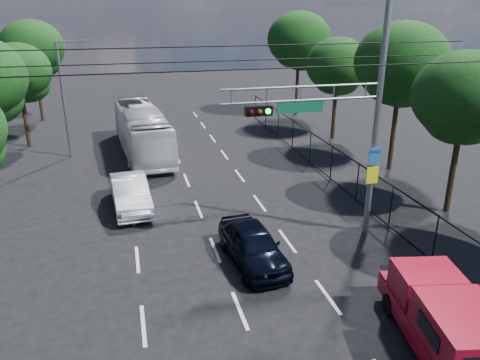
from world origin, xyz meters
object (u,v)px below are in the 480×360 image
object	(u,v)px
navy_hatchback	(253,245)
white_bus	(142,131)
signal_mast	(349,111)
red_pickup	(444,318)
white_van	(130,193)

from	to	relation	value
navy_hatchback	white_bus	size ratio (longest dim) A/B	0.41
signal_mast	navy_hatchback	world-z (taller)	signal_mast
red_pickup	white_van	xyz separation A→B (m)	(-8.04, 11.96, -0.27)
navy_hatchback	white_van	world-z (taller)	white_van
signal_mast	red_pickup	distance (m)	8.22
signal_mast	white_bus	xyz separation A→B (m)	(-7.28, 13.73, -3.78)
signal_mast	white_van	distance (m)	10.67
red_pickup	navy_hatchback	world-z (taller)	red_pickup
signal_mast	navy_hatchback	distance (m)	6.23
signal_mast	white_bus	size ratio (longest dim) A/B	0.90
signal_mast	red_pickup	size ratio (longest dim) A/B	1.76
red_pickup	signal_mast	bearing A→B (deg)	87.55
signal_mast	navy_hatchback	xyz separation A→B (m)	(-4.10, -1.26, -4.51)
navy_hatchback	white_van	distance (m)	7.50
red_pickup	white_bus	size ratio (longest dim) A/B	0.51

